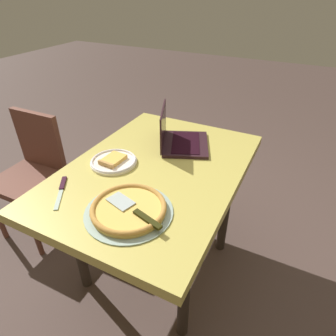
# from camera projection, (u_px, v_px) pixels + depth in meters

# --- Properties ---
(ground_plane) EXTENTS (12.00, 12.00, 0.00)m
(ground_plane) POSITION_uv_depth(u_px,v_px,m) (158.00, 264.00, 1.85)
(ground_plane) COLOR #4A3833
(dining_table) EXTENTS (1.17, 0.83, 0.74)m
(dining_table) POSITION_uv_depth(u_px,v_px,m) (155.00, 181.00, 1.49)
(dining_table) COLOR tan
(dining_table) RESTS_ON ground_plane
(laptop) EXTENTS (0.37, 0.35, 0.22)m
(laptop) POSITION_uv_depth(u_px,v_px,m) (179.00, 139.00, 1.61)
(laptop) COLOR black
(laptop) RESTS_ON dining_table
(pizza_plate) EXTENTS (0.24, 0.24, 0.04)m
(pizza_plate) POSITION_uv_depth(u_px,v_px,m) (113.00, 161.00, 1.47)
(pizza_plate) COLOR white
(pizza_plate) RESTS_ON dining_table
(pizza_tray) EXTENTS (0.36, 0.36, 0.04)m
(pizza_tray) POSITION_uv_depth(u_px,v_px,m) (129.00, 209.00, 1.16)
(pizza_tray) COLOR #91A99D
(pizza_tray) RESTS_ON dining_table
(table_knife) EXTENTS (0.20, 0.15, 0.01)m
(table_knife) POSITION_uv_depth(u_px,v_px,m) (61.00, 189.00, 1.29)
(table_knife) COLOR #B3C7B8
(table_knife) RESTS_ON dining_table
(chair_near) EXTENTS (0.39, 0.39, 0.85)m
(chair_near) POSITION_uv_depth(u_px,v_px,m) (33.00, 168.00, 1.90)
(chair_near) COLOR brown
(chair_near) RESTS_ON ground_plane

